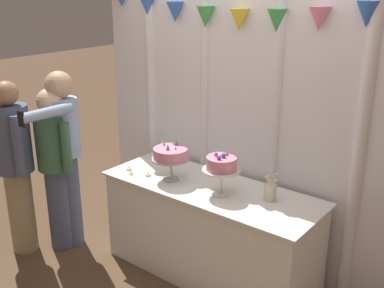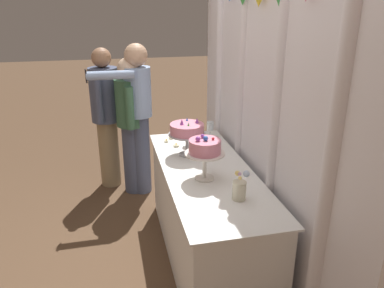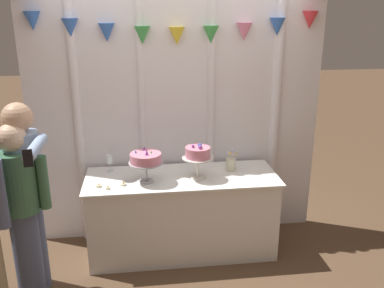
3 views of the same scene
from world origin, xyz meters
The scene contains 13 objects.
ground_plane centered at (0.00, 0.00, 0.00)m, with size 24.00×24.00×0.00m, color brown.
draped_curtain centered at (0.02, 0.49, 1.33)m, with size 2.91×0.16×2.52m.
cake_table centered at (0.00, 0.10, 0.40)m, with size 1.82×0.68×0.80m.
cake_display_nearleft centered at (-0.33, 0.01, 1.02)m, with size 0.31×0.31×0.32m.
cake_display_nearright centered at (0.14, 0.04, 1.04)m, with size 0.29×0.29×0.34m.
wine_glass centered at (-0.68, 0.31, 0.92)m, with size 0.06×0.06×0.17m.
flower_vase centered at (0.49, 0.19, 0.88)m, with size 0.10×0.10×0.21m.
tealight_far_left centered at (-0.76, -0.05, 0.81)m, with size 0.05×0.05×0.03m.
tealight_near_left centered at (-0.67, -0.11, 0.81)m, with size 0.04×0.04×0.03m.
tealight_near_right centered at (-0.54, -0.04, 0.81)m, with size 0.05×0.05×0.03m.
guest_girl_blue_dress centered at (-1.30, -0.31, 0.94)m, with size 0.44×0.67×1.64m.
guest_man_dark_suit centered at (-1.34, -0.38, 0.82)m, with size 0.48×0.34×1.50m.
guest_man_pink_jacket centered at (-1.56, -0.64, 0.87)m, with size 0.46×0.39×1.57m.
Camera 2 is at (2.56, -0.60, 2.02)m, focal length 35.19 mm.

